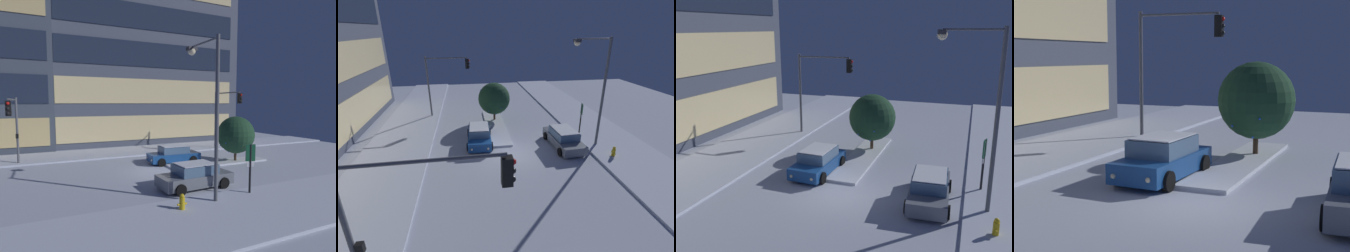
{
  "view_description": "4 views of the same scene",
  "coord_description": "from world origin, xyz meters",
  "views": [
    {
      "loc": [
        -7.38,
        -18.26,
        5.07
      ],
      "look_at": [
        1.6,
        1.66,
        3.22
      ],
      "focal_mm": 28.82,
      "sensor_mm": 36.0,
      "label": 1
    },
    {
      "loc": [
        -15.95,
        3.02,
        8.84
      ],
      "look_at": [
        1.08,
        0.17,
        1.88
      ],
      "focal_mm": 25.68,
      "sensor_mm": 36.0,
      "label": 2
    },
    {
      "loc": [
        -16.6,
        -6.1,
        8.32
      ],
      "look_at": [
        4.25,
        1.28,
        2.46
      ],
      "focal_mm": 39.85,
      "sensor_mm": 36.0,
      "label": 3
    },
    {
      "loc": [
        -13.14,
        -5.12,
        4.16
      ],
      "look_at": [
        0.95,
        0.9,
        2.07
      ],
      "focal_mm": 54.92,
      "sensor_mm": 36.0,
      "label": 4
    }
  ],
  "objects": [
    {
      "name": "ground",
      "position": [
        0.0,
        0.0,
        0.0
      ],
      "size": [
        52.0,
        52.0,
        0.0
      ],
      "primitive_type": "plane",
      "color": "silver"
    },
    {
      "name": "median_strip",
      "position": [
        5.72,
        0.46,
        0.07
      ],
      "size": [
        9.0,
        1.8,
        0.14
      ],
      "primitive_type": "cube",
      "color": "silver",
      "rests_on": "ground"
    },
    {
      "name": "traffic_light_corner_far_right",
      "position": [
        9.76,
        5.17,
        4.43
      ],
      "size": [
        0.32,
        4.47,
        6.35
      ],
      "rotation": [
        0.0,
        0.0,
        -1.57
      ],
      "color": "#565960",
      "rests_on": "ground"
    },
    {
      "name": "decorated_tree_median",
      "position": [
        7.4,
        0.33,
        2.36
      ],
      "size": [
        3.18,
        3.18,
        3.96
      ],
      "color": "#473323",
      "rests_on": "ground"
    },
    {
      "name": "car_far",
      "position": [
        2.37,
        2.21,
        0.71
      ],
      "size": [
        4.47,
        2.16,
        1.49
      ],
      "rotation": [
        0.0,
        0.0,
        3.1
      ],
      "color": "#19478C",
      "rests_on": "ground"
    }
  ]
}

